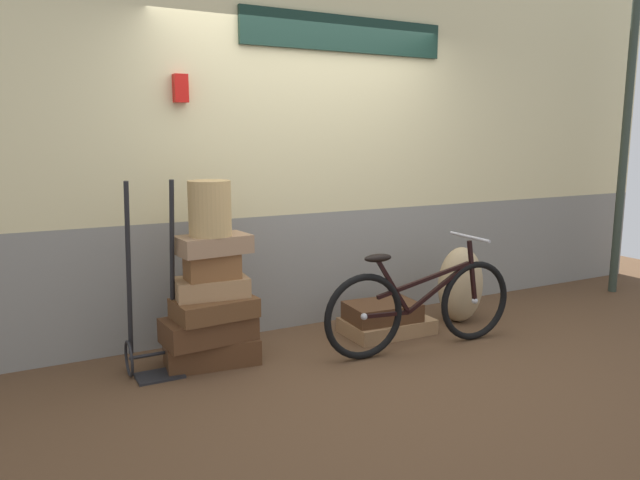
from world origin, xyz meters
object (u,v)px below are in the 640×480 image
Objects in this scene: suitcase_1 at (209,329)px; suitcase_2 at (214,308)px; suitcase_5 at (213,244)px; suitcase_6 at (387,326)px; suitcase_3 at (211,287)px; suitcase_7 at (382,311)px; suitcase_4 at (212,266)px; burlap_sack at (460,285)px; bicycle at (421,306)px; suitcase_0 at (212,351)px; wicker_basket at (210,208)px; luggage_trolley at (154,324)px.

suitcase_2 is (0.04, -0.02, 0.15)m from suitcase_1.
suitcase_6 is at bearing -6.41° from suitcase_5.
suitcase_3 is 0.88× the size of suitcase_7.
suitcase_5 reaches higher than suitcase_1.
suitcase_1 is at bearing 151.31° from suitcase_2.
suitcase_6 is 1.24× the size of suitcase_7.
suitcase_2 is at bearing -96.20° from suitcase_4.
suitcase_5 is at bearing 178.58° from burlap_sack.
suitcase_3 is 2.22m from burlap_sack.
suitcase_2 is 0.29m from suitcase_4.
burlap_sack is at bearing -1.20° from suitcase_4.
suitcase_6 is 0.51m from bicycle.
suitcase_1 reaches higher than suitcase_6.
suitcase_5 is 2.26m from burlap_sack.
suitcase_2 is at bearing 179.48° from burlap_sack.
suitcase_0 is 0.98× the size of burlap_sack.
suitcase_4 is 0.74× the size of suitcase_5.
suitcase_5 is 1.62m from bicycle.
bicycle is at bearing -11.68° from suitcase_3.
suitcase_7 is (-0.05, -0.01, 0.13)m from suitcase_6.
bicycle reaches higher than burlap_sack.
suitcase_3 is at bearing 29.78° from suitcase_0.
suitcase_3 is at bearing 177.99° from burlap_sack.
bicycle is at bearing -76.88° from suitcase_7.
suitcase_5 is 0.74× the size of burlap_sack.
suitcase_4 is 0.51× the size of suitcase_6.
suitcase_6 is (1.45, -0.02, -0.80)m from suitcase_5.
bicycle is (1.50, -0.47, 0.25)m from suitcase_0.
suitcase_4 is 2.24m from burlap_sack.
wicker_basket is at bearing 11.40° from suitcase_1.
bicycle is at bearing -87.68° from suitcase_6.
luggage_trolley is at bearing 174.82° from wicker_basket.
suitcase_2 is 0.33× the size of bicycle.
suitcase_0 is at bearing 178.18° from burlap_sack.
suitcase_7 is at bearing -4.46° from suitcase_2.
wicker_basket is 0.87m from luggage_trolley.
suitcase_0 is 0.62m from suitcase_4.
suitcase_0 is 1.18× the size of suitcase_2.
suitcase_6 is (1.47, -0.01, -0.65)m from suitcase_4.
burlap_sack is at bearing -1.26° from wicker_basket.
luggage_trolley is (-0.39, 0.01, 0.25)m from suitcase_0.
suitcase_4 reaches higher than suitcase_6.
suitcase_0 is 1.03× the size of suitcase_1.
wicker_basket reaches higher than suitcase_6.
wicker_basket reaches higher than suitcase_3.
luggage_trolley reaches higher than suitcase_1.
suitcase_0 is 0.18m from suitcase_1.
suitcase_5 is 0.25m from wicker_basket.
suitcase_0 is at bearing -2.15° from luggage_trolley.
suitcase_2 reaches higher than suitcase_6.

